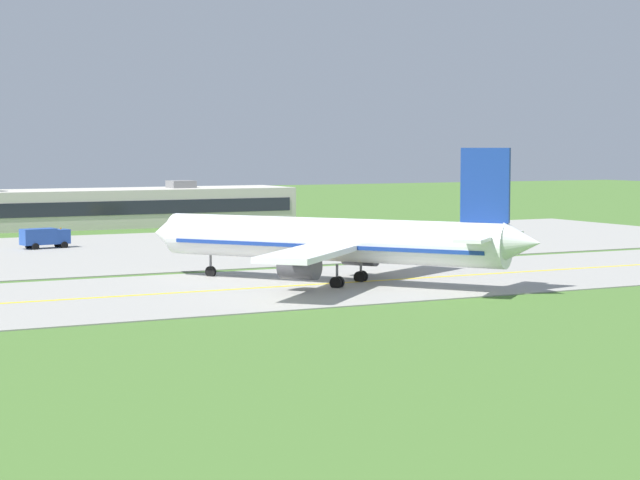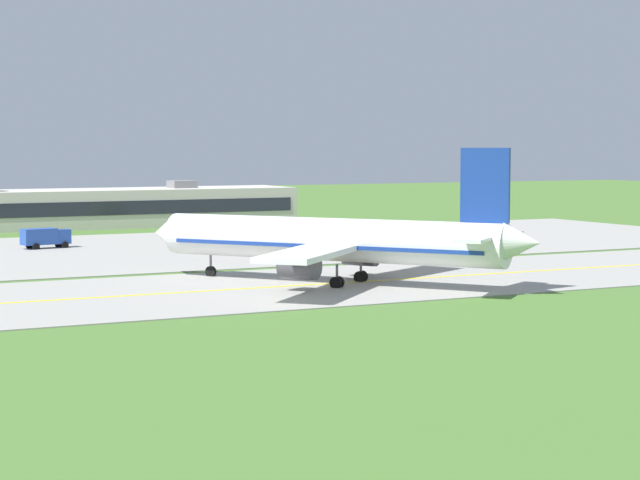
# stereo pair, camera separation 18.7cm
# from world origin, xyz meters

# --- Properties ---
(ground_plane) EXTENTS (500.00, 500.00, 0.00)m
(ground_plane) POSITION_xyz_m (0.00, 0.00, 0.00)
(ground_plane) COLOR #47702D
(taxiway_strip) EXTENTS (240.00, 28.00, 0.10)m
(taxiway_strip) POSITION_xyz_m (0.00, 0.00, 0.05)
(taxiway_strip) COLOR #9E9B93
(taxiway_strip) RESTS_ON ground
(apron_pad) EXTENTS (140.00, 52.00, 0.10)m
(apron_pad) POSITION_xyz_m (10.00, 42.00, 0.05)
(apron_pad) COLOR #9E9B93
(apron_pad) RESTS_ON ground
(taxiway_centreline) EXTENTS (220.00, 0.60, 0.01)m
(taxiway_centreline) POSITION_xyz_m (0.00, 0.00, 0.11)
(taxiway_centreline) COLOR yellow
(taxiway_centreline) RESTS_ON taxiway_strip
(airplane_lead) EXTENTS (29.01, 33.88, 12.70)m
(airplane_lead) POSITION_xyz_m (0.83, -0.21, 4.13)
(airplane_lead) COLOR white
(airplane_lead) RESTS_ON ground
(service_truck_baggage) EXTENTS (6.28, 4.53, 2.60)m
(service_truck_baggage) POSITION_xyz_m (11.35, 48.21, 1.53)
(service_truck_baggage) COLOR yellow
(service_truck_baggage) RESTS_ON ground
(service_truck_catering) EXTENTS (6.26, 3.10, 2.60)m
(service_truck_catering) POSITION_xyz_m (-14.15, 49.13, 1.53)
(service_truck_catering) COLOR #264CA5
(service_truck_catering) RESTS_ON ground
(terminal_building) EXTENTS (59.01, 13.56, 7.20)m
(terminal_building) POSITION_xyz_m (5.28, 84.79, 3.02)
(terminal_building) COLOR beige
(terminal_building) RESTS_ON ground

